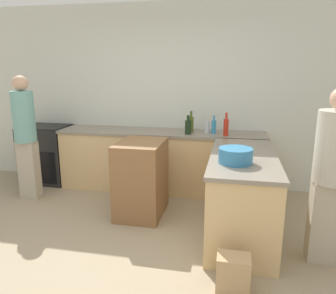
% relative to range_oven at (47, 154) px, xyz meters
% --- Properties ---
extents(ground_plane, '(14.00, 14.00, 0.00)m').
position_rel_range_oven_xyz_m(ground_plane, '(1.86, -1.94, -0.45)').
color(ground_plane, tan).
extents(wall_back, '(8.00, 0.06, 2.70)m').
position_rel_range_oven_xyz_m(wall_back, '(1.86, 0.33, 0.90)').
color(wall_back, silver).
rests_on(wall_back, ground_plane).
extents(counter_back, '(2.99, 0.63, 0.88)m').
position_rel_range_oven_xyz_m(counter_back, '(1.86, 0.00, -0.00)').
color(counter_back, '#D6B27A').
rests_on(counter_back, ground_plane).
extents(counter_peninsula, '(0.69, 1.65, 0.88)m').
position_rel_range_oven_xyz_m(counter_peninsula, '(3.00, -1.11, -0.00)').
color(counter_peninsula, '#D6B27A').
rests_on(counter_peninsula, ground_plane).
extents(range_oven, '(0.72, 0.61, 0.89)m').
position_rel_range_oven_xyz_m(range_oven, '(0.00, 0.00, 0.00)').
color(range_oven, black).
rests_on(range_oven, ground_plane).
extents(island_table, '(0.54, 0.70, 0.92)m').
position_rel_range_oven_xyz_m(island_table, '(1.81, -0.90, 0.01)').
color(island_table, brown).
rests_on(island_table, ground_plane).
extents(mixing_bowl, '(0.33, 0.33, 0.15)m').
position_rel_range_oven_xyz_m(mixing_bowl, '(2.92, -1.44, 0.51)').
color(mixing_bowl, teal).
rests_on(mixing_bowl, counter_peninsula).
extents(hot_sauce_bottle, '(0.07, 0.07, 0.31)m').
position_rel_range_oven_xyz_m(hot_sauce_bottle, '(2.78, -0.13, 0.56)').
color(hot_sauce_bottle, red).
rests_on(hot_sauce_bottle, counter_back).
extents(vinegar_bottle_clear, '(0.07, 0.07, 0.20)m').
position_rel_range_oven_xyz_m(vinegar_bottle_clear, '(2.52, 0.02, 0.51)').
color(vinegar_bottle_clear, silver).
rests_on(vinegar_bottle_clear, counter_back).
extents(wine_bottle_dark, '(0.09, 0.09, 0.26)m').
position_rel_range_oven_xyz_m(wine_bottle_dark, '(2.27, -0.12, 0.54)').
color(wine_bottle_dark, black).
rests_on(wine_bottle_dark, counter_back).
extents(olive_oil_bottle, '(0.07, 0.07, 0.30)m').
position_rel_range_oven_xyz_m(olive_oil_bottle, '(2.29, 0.03, 0.56)').
color(olive_oil_bottle, '#475B1E').
rests_on(olive_oil_bottle, counter_back).
extents(dish_soap_bottle, '(0.06, 0.06, 0.25)m').
position_rel_range_oven_xyz_m(dish_soap_bottle, '(2.61, -0.01, 0.54)').
color(dish_soap_bottle, '#338CBF').
rests_on(dish_soap_bottle, counter_back).
extents(person_by_range, '(0.29, 0.29, 1.68)m').
position_rel_range_oven_xyz_m(person_by_range, '(0.14, -0.70, 0.48)').
color(person_by_range, '#ADA38E').
rests_on(person_by_range, ground_plane).
extents(person_at_peninsula, '(0.36, 0.36, 1.62)m').
position_rel_range_oven_xyz_m(person_at_peninsula, '(3.78, -1.52, 0.43)').
color(person_at_peninsula, '#ADA38E').
rests_on(person_at_peninsula, ground_plane).
extents(paper_bag, '(0.27, 0.19, 0.32)m').
position_rel_range_oven_xyz_m(paper_bag, '(2.94, -2.16, -0.29)').
color(paper_bag, tan).
rests_on(paper_bag, ground_plane).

